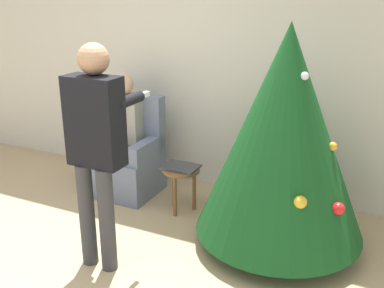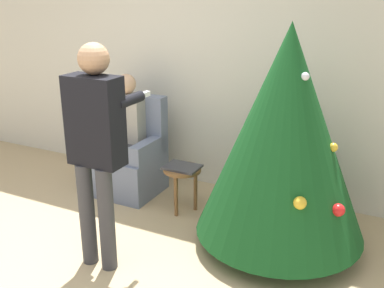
# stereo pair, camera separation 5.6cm
# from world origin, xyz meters

# --- Properties ---
(wall_back) EXTENTS (8.00, 0.06, 2.70)m
(wall_back) POSITION_xyz_m (0.00, 2.23, 1.35)
(wall_back) COLOR beige
(wall_back) RESTS_ON ground_plane
(christmas_tree) EXTENTS (1.37, 1.37, 1.83)m
(christmas_tree) POSITION_xyz_m (1.22, 1.32, 0.98)
(christmas_tree) COLOR brown
(christmas_tree) RESTS_ON ground_plane
(armchair) EXTENTS (0.72, 0.60, 1.01)m
(armchair) POSITION_xyz_m (-0.52, 1.67, 0.35)
(armchair) COLOR slate
(armchair) RESTS_ON ground_plane
(person_seated) EXTENTS (0.36, 0.46, 1.24)m
(person_seated) POSITION_xyz_m (-0.52, 1.64, 0.68)
(person_seated) COLOR #38383D
(person_seated) RESTS_ON ground_plane
(person_standing) EXTENTS (0.43, 0.57, 1.70)m
(person_standing) POSITION_xyz_m (0.07, 0.47, 1.02)
(person_standing) COLOR #38383D
(person_standing) RESTS_ON ground_plane
(side_stool) EXTENTS (0.36, 0.36, 0.44)m
(side_stool) POSITION_xyz_m (0.22, 1.50, 0.36)
(side_stool) COLOR brown
(side_stool) RESTS_ON ground_plane
(laptop) EXTENTS (0.33, 0.25, 0.02)m
(laptop) POSITION_xyz_m (0.22, 1.50, 0.45)
(laptop) COLOR #38383D
(laptop) RESTS_ON side_stool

